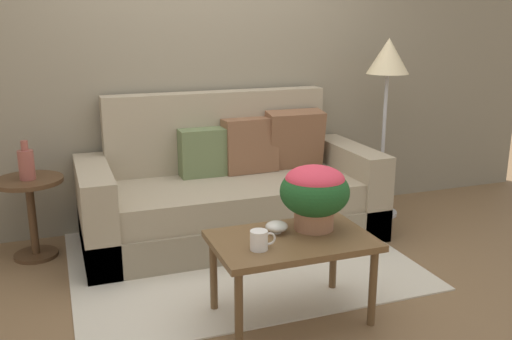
% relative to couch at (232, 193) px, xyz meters
% --- Properties ---
extents(ground_plane, '(14.00, 14.00, 0.00)m').
position_rel_couch_xyz_m(ground_plane, '(-0.10, -0.65, -0.34)').
color(ground_plane, brown).
extents(wall_back, '(6.40, 0.12, 2.90)m').
position_rel_couch_xyz_m(wall_back, '(-0.10, 0.49, 1.11)').
color(wall_back, gray).
rests_on(wall_back, ground).
extents(area_rug, '(2.24, 1.79, 0.01)m').
position_rel_couch_xyz_m(area_rug, '(-0.10, -0.46, -0.33)').
color(area_rug, beige).
rests_on(area_rug, ground).
extents(couch, '(2.20, 0.94, 1.08)m').
position_rel_couch_xyz_m(couch, '(0.00, 0.00, 0.00)').
color(couch, gray).
rests_on(couch, ground).
extents(coffee_table, '(0.87, 0.56, 0.48)m').
position_rel_couch_xyz_m(coffee_table, '(-0.07, -1.29, 0.08)').
color(coffee_table, brown).
rests_on(coffee_table, ground).
extents(side_table, '(0.46, 0.46, 0.57)m').
position_rel_couch_xyz_m(side_table, '(-1.42, 0.09, 0.06)').
color(side_table, '#4C331E').
rests_on(side_table, ground).
extents(floor_lamp, '(0.34, 0.34, 1.48)m').
position_rel_couch_xyz_m(floor_lamp, '(1.33, 0.02, 0.88)').
color(floor_lamp, '#B2B2B7').
rests_on(floor_lamp, ground).
extents(potted_plant, '(0.39, 0.39, 0.36)m').
position_rel_couch_xyz_m(potted_plant, '(0.10, -1.21, 0.36)').
color(potted_plant, '#A36B4C').
rests_on(potted_plant, coffee_table).
extents(coffee_mug, '(0.14, 0.09, 0.10)m').
position_rel_couch_xyz_m(coffee_mug, '(-0.29, -1.38, 0.19)').
color(coffee_mug, white).
rests_on(coffee_mug, coffee_table).
extents(snack_bowl, '(0.13, 0.13, 0.07)m').
position_rel_couch_xyz_m(snack_bowl, '(-0.12, -1.20, 0.17)').
color(snack_bowl, silver).
rests_on(snack_bowl, coffee_table).
extents(table_vase, '(0.10, 0.10, 0.27)m').
position_rel_couch_xyz_m(table_vase, '(-1.42, 0.07, 0.34)').
color(table_vase, '#934C42').
rests_on(table_vase, side_table).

